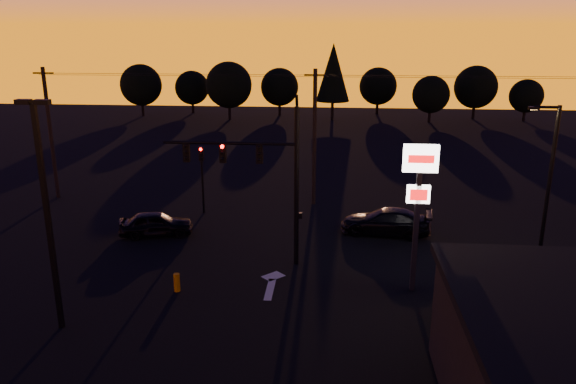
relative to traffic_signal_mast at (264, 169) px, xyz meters
name	(u,v)px	position (x,y,z in m)	size (l,w,h in m)	color
ground	(256,299)	(0.10, -3.99, -4.94)	(120.00, 120.00, 0.00)	black
lane_arrow	(272,283)	(0.60, -2.33, -4.93)	(1.20, 3.10, 0.01)	beige
traffic_signal_mast	(264,169)	(0.00, 0.00, 0.00)	(6.79, 0.52, 8.58)	black
secondary_signal	(202,170)	(-4.90, 7.49, -2.07)	(0.30, 0.31, 4.35)	black
parking_lot_light	(46,203)	(-7.40, -6.99, 0.33)	(1.25, 0.30, 9.14)	black
pylon_sign	(419,187)	(7.10, -2.49, -0.02)	(1.50, 0.28, 6.80)	black
streetlight	(548,178)	(14.01, 1.51, -0.52)	(1.55, 0.35, 8.00)	black
utility_pole_0	(51,133)	(-15.90, 10.01, -0.34)	(1.40, 0.26, 9.00)	black
utility_pole_1	(314,137)	(2.10, 10.01, -0.34)	(1.40, 0.26, 9.00)	black
power_wires	(315,76)	(2.10, 10.01, 3.63)	(36.00, 1.22, 0.07)	black
bollard	(177,282)	(-3.61, -3.50, -4.51)	(0.28, 0.28, 0.85)	#D47600
tree_0	(141,85)	(-21.90, 46.01, -0.88)	(5.36, 5.36, 6.74)	black
tree_1	(192,88)	(-15.90, 49.01, -1.50)	(4.54, 4.54, 5.71)	black
tree_2	(229,85)	(-9.90, 44.01, -0.57)	(5.77, 5.78, 7.26)	black
tree_3	(280,87)	(-3.90, 48.01, -1.19)	(4.95, 4.95, 6.22)	black
tree_4	(333,72)	(3.10, 45.01, 0.99)	(4.18, 4.18, 9.50)	black
tree_5	(378,86)	(9.10, 50.01, -1.19)	(4.95, 4.95, 6.22)	black
tree_6	(431,94)	(15.10, 44.01, -1.50)	(4.54, 4.54, 5.71)	black
tree_7	(476,87)	(21.10, 47.01, -0.88)	(5.36, 5.36, 6.74)	black
tree_8	(526,96)	(27.10, 46.01, -1.82)	(4.12, 4.12, 5.19)	black
car_left	(156,224)	(-6.72, 3.35, -4.23)	(1.67, 4.14, 1.41)	black
car_right	(386,221)	(6.48, 4.69, -4.19)	(2.10, 5.16, 1.50)	black
suv_parked	(499,320)	(9.92, -6.28, -4.20)	(2.45, 5.30, 1.47)	black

